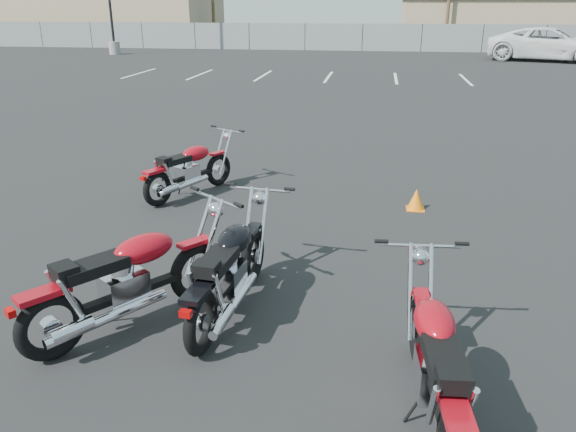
# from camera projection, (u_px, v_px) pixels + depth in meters

# --- Properties ---
(ground) EXTENTS (120.00, 120.00, 0.00)m
(ground) POSITION_uv_depth(u_px,v_px,m) (264.00, 283.00, 6.70)
(ground) COLOR black
(ground) RESTS_ON ground
(motorcycle_front_red) EXTENTS (1.35, 2.00, 1.02)m
(motorcycle_front_red) POSITION_uv_depth(u_px,v_px,m) (189.00, 169.00, 9.61)
(motorcycle_front_red) COLOR black
(motorcycle_front_red) RESTS_ON ground
(motorcycle_second_black) EXTENTS (0.88, 2.27, 1.11)m
(motorcycle_second_black) POSITION_uv_depth(u_px,v_px,m) (230.00, 270.00, 5.91)
(motorcycle_second_black) COLOR black
(motorcycle_second_black) RESTS_ON ground
(motorcycle_third_red) EXTENTS (1.81, 2.16, 1.17)m
(motorcycle_third_red) POSITION_uv_depth(u_px,v_px,m) (128.00, 280.00, 5.63)
(motorcycle_third_red) COLOR black
(motorcycle_third_red) RESTS_ON ground
(motorcycle_rear_red) EXTENTS (0.86, 2.23, 1.09)m
(motorcycle_rear_red) POSITION_uv_depth(u_px,v_px,m) (437.00, 364.00, 4.39)
(motorcycle_rear_red) COLOR black
(motorcycle_rear_red) RESTS_ON ground
(training_cone_near) EXTENTS (0.29, 0.29, 0.35)m
(training_cone_near) POSITION_uv_depth(u_px,v_px,m) (416.00, 199.00, 9.05)
(training_cone_near) COLOR orange
(training_cone_near) RESTS_ON ground
(light_pole_west) EXTENTS (0.80, 0.70, 9.84)m
(light_pole_west) POSITION_uv_depth(u_px,v_px,m) (111.00, 13.00, 35.45)
(light_pole_west) COLOR gray
(light_pole_west) RESTS_ON ground
(chainlink_fence) EXTENTS (80.06, 0.06, 1.80)m
(chainlink_fence) POSITION_uv_depth(u_px,v_px,m) (362.00, 37.00, 38.69)
(chainlink_fence) COLOR slate
(chainlink_fence) RESTS_ON ground
(tan_building_west) EXTENTS (18.40, 10.40, 4.30)m
(tan_building_west) POSITION_uv_depth(u_px,v_px,m) (107.00, 15.00, 47.89)
(tan_building_west) COLOR tan
(tan_building_west) RESTS_ON ground
(tan_building_east) EXTENTS (14.40, 9.40, 3.70)m
(tan_building_east) POSITION_uv_depth(u_px,v_px,m) (491.00, 20.00, 45.21)
(tan_building_east) COLOR tan
(tan_building_east) RESTS_ON ground
(parking_line_stripes) EXTENTS (15.12, 4.00, 0.01)m
(parking_line_stripes) POSITION_uv_depth(u_px,v_px,m) (296.00, 76.00, 25.52)
(parking_line_stripes) COLOR silver
(parking_line_stripes) RESTS_ON ground
(white_van) EXTENTS (5.29, 8.28, 2.93)m
(white_van) POSITION_uv_depth(u_px,v_px,m) (551.00, 34.00, 31.74)
(white_van) COLOR white
(white_van) RESTS_ON ground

